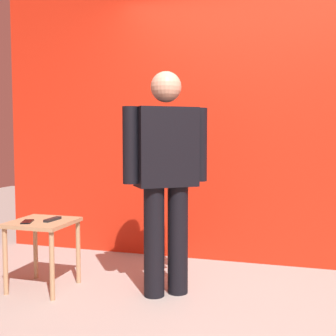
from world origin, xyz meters
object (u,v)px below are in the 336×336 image
(standing_person, at_px, (166,171))
(side_table, at_px, (42,233))
(cell_phone, at_px, (27,222))
(tv_remote, at_px, (52,219))

(standing_person, height_order, side_table, standing_person)
(side_table, xyz_separation_m, cell_phone, (-0.07, -0.09, 0.10))
(standing_person, relative_size, side_table, 3.09)
(standing_person, relative_size, cell_phone, 11.48)
(side_table, xyz_separation_m, tv_remote, (0.08, 0.02, 0.10))
(cell_phone, bearing_deg, standing_person, -7.02)
(standing_person, distance_m, cell_phone, 1.12)
(side_table, height_order, tv_remote, tv_remote)
(cell_phone, distance_m, tv_remote, 0.18)
(cell_phone, xyz_separation_m, tv_remote, (0.15, 0.11, 0.01))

